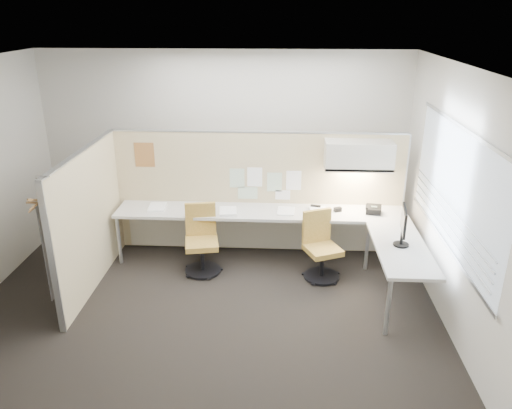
# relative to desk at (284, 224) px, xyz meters

# --- Properties ---
(floor) EXTENTS (5.50, 4.50, 0.01)m
(floor) POSITION_rel_desk_xyz_m (-0.93, -1.13, -0.61)
(floor) COLOR black
(floor) RESTS_ON ground
(ceiling) EXTENTS (5.50, 4.50, 0.01)m
(ceiling) POSITION_rel_desk_xyz_m (-0.93, -1.13, 2.20)
(ceiling) COLOR white
(ceiling) RESTS_ON wall_back
(wall_back) EXTENTS (5.50, 0.02, 2.80)m
(wall_back) POSITION_rel_desk_xyz_m (-0.93, 1.12, 0.80)
(wall_back) COLOR beige
(wall_back) RESTS_ON ground
(wall_front) EXTENTS (5.50, 0.02, 2.80)m
(wall_front) POSITION_rel_desk_xyz_m (-0.93, -3.38, 0.80)
(wall_front) COLOR beige
(wall_front) RESTS_ON ground
(wall_right) EXTENTS (0.02, 4.50, 2.80)m
(wall_right) POSITION_rel_desk_xyz_m (1.82, -1.13, 0.80)
(wall_right) COLOR beige
(wall_right) RESTS_ON ground
(window_pane) EXTENTS (0.01, 2.80, 1.30)m
(window_pane) POSITION_rel_desk_xyz_m (1.79, -1.13, 0.95)
(window_pane) COLOR #939EAB
(window_pane) RESTS_ON wall_right
(partition_back) EXTENTS (4.10, 0.06, 1.75)m
(partition_back) POSITION_rel_desk_xyz_m (-0.38, 0.47, 0.27)
(partition_back) COLOR #C1B286
(partition_back) RESTS_ON floor
(partition_left) EXTENTS (0.06, 2.20, 1.75)m
(partition_left) POSITION_rel_desk_xyz_m (-2.43, -0.63, 0.27)
(partition_left) COLOR #C1B286
(partition_left) RESTS_ON floor
(desk) EXTENTS (4.00, 2.07, 0.73)m
(desk) POSITION_rel_desk_xyz_m (0.00, 0.00, 0.00)
(desk) COLOR beige
(desk) RESTS_ON floor
(overhead_bin) EXTENTS (0.90, 0.36, 0.38)m
(overhead_bin) POSITION_rel_desk_xyz_m (0.97, 0.26, 0.91)
(overhead_bin) COLOR beige
(overhead_bin) RESTS_ON partition_back
(task_light_strip) EXTENTS (0.60, 0.06, 0.02)m
(task_light_strip) POSITION_rel_desk_xyz_m (0.97, 0.26, 0.70)
(task_light_strip) COLOR #FFEABF
(task_light_strip) RESTS_ON overhead_bin
(pinned_papers) EXTENTS (1.01, 0.00, 0.47)m
(pinned_papers) POSITION_rel_desk_xyz_m (-0.30, 0.44, 0.43)
(pinned_papers) COLOR #8CBF8C
(pinned_papers) RESTS_ON partition_back
(poster) EXTENTS (0.28, 0.00, 0.35)m
(poster) POSITION_rel_desk_xyz_m (-1.98, 0.44, 0.82)
(poster) COLOR orange
(poster) RESTS_ON partition_back
(chair_left) EXTENTS (0.50, 0.51, 0.91)m
(chair_left) POSITION_rel_desk_xyz_m (-1.10, -0.24, -0.18)
(chair_left) COLOR black
(chair_left) RESTS_ON floor
(chair_right) EXTENTS (0.55, 0.56, 0.89)m
(chair_right) POSITION_rel_desk_xyz_m (0.47, -0.32, -0.19)
(chair_right) COLOR black
(chair_right) RESTS_ON floor
(monitor) EXTENTS (0.18, 0.44, 0.47)m
(monitor) POSITION_rel_desk_xyz_m (1.37, -0.85, 0.40)
(monitor) COLOR black
(monitor) RESTS_ON desk
(phone) EXTENTS (0.24, 0.22, 0.12)m
(phone) POSITION_rel_desk_xyz_m (1.20, 0.14, 0.18)
(phone) COLOR black
(phone) RESTS_ON desk
(stapler) EXTENTS (0.15, 0.07, 0.05)m
(stapler) POSITION_rel_desk_xyz_m (0.43, 0.27, 0.15)
(stapler) COLOR black
(stapler) RESTS_ON desk
(tape_dispenser) EXTENTS (0.12, 0.09, 0.06)m
(tape_dispenser) POSITION_rel_desk_xyz_m (0.73, 0.17, 0.16)
(tape_dispenser) COLOR black
(tape_dispenser) RESTS_ON desk
(coat_hook) EXTENTS (0.18, 0.47, 1.40)m
(coat_hook) POSITION_rel_desk_xyz_m (-2.51, -1.63, 0.81)
(coat_hook) COLOR silver
(coat_hook) RESTS_ON partition_left
(paper_stack_0) EXTENTS (0.25, 0.31, 0.03)m
(paper_stack_0) POSITION_rel_desk_xyz_m (-1.78, 0.15, 0.15)
(paper_stack_0) COLOR white
(paper_stack_0) RESTS_ON desk
(paper_stack_1) EXTENTS (0.23, 0.30, 0.02)m
(paper_stack_1) POSITION_rel_desk_xyz_m (-1.17, 0.18, 0.14)
(paper_stack_1) COLOR white
(paper_stack_1) RESTS_ON desk
(paper_stack_2) EXTENTS (0.26, 0.32, 0.04)m
(paper_stack_2) POSITION_rel_desk_xyz_m (-0.77, 0.03, 0.15)
(paper_stack_2) COLOR white
(paper_stack_2) RESTS_ON desk
(paper_stack_3) EXTENTS (0.25, 0.31, 0.02)m
(paper_stack_3) POSITION_rel_desk_xyz_m (0.02, 0.13, 0.14)
(paper_stack_3) COLOR white
(paper_stack_3) RESTS_ON desk
(paper_stack_4) EXTENTS (0.26, 0.32, 0.03)m
(paper_stack_4) POSITION_rel_desk_xyz_m (0.47, 0.14, 0.14)
(paper_stack_4) COLOR white
(paper_stack_4) RESTS_ON desk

